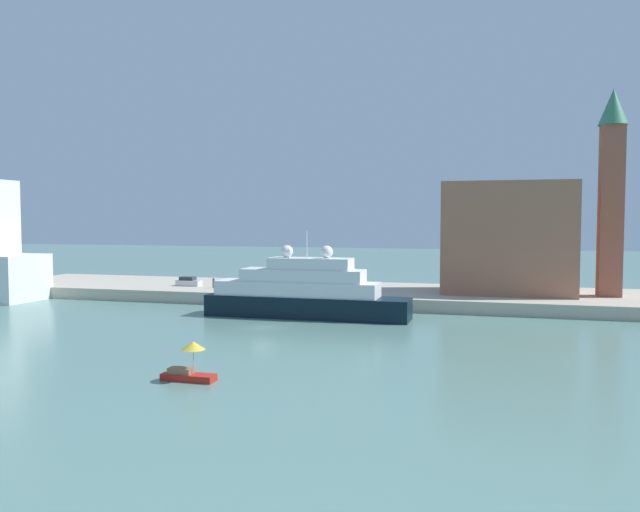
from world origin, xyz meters
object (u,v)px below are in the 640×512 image
(harbor_building, at_px, (508,238))
(bell_tower, at_px, (611,184))
(person_figure, at_px, (214,283))
(mooring_bollard, at_px, (288,291))
(small_motorboat, at_px, (189,365))
(large_yacht, at_px, (304,293))
(parked_car, at_px, (189,282))

(harbor_building, height_order, bell_tower, bell_tower)
(harbor_building, relative_size, bell_tower, 0.64)
(person_figure, relative_size, mooring_bollard, 2.07)
(small_motorboat, height_order, harbor_building, harbor_building)
(large_yacht, xyz_separation_m, mooring_bollard, (-5.01, 8.84, -0.87))
(large_yacht, xyz_separation_m, small_motorboat, (0.80, -32.27, -1.80))
(small_motorboat, relative_size, mooring_bollard, 5.13)
(parked_car, bearing_deg, small_motorboat, -62.56)
(small_motorboat, distance_m, mooring_bollard, 41.53)
(bell_tower, relative_size, mooring_bollard, 34.61)
(harbor_building, xyz_separation_m, parked_car, (-48.61, -3.48, -7.27))
(mooring_bollard, bearing_deg, parked_car, 161.10)
(small_motorboat, distance_m, person_figure, 49.76)
(bell_tower, distance_m, parked_car, 63.78)
(harbor_building, distance_m, mooring_bollard, 32.22)
(parked_car, height_order, mooring_bollard, parked_car)
(large_yacht, distance_m, parked_car, 28.40)
(small_motorboat, height_order, person_figure, person_figure)
(harbor_building, height_order, person_figure, harbor_building)
(harbor_building, xyz_separation_m, bell_tower, (13.37, -0.32, 7.44))
(small_motorboat, xyz_separation_m, bell_tower, (37.27, 50.75, 15.87))
(bell_tower, relative_size, person_figure, 16.72)
(bell_tower, xyz_separation_m, parked_car, (-61.98, -3.16, -14.71))
(parked_car, bearing_deg, harbor_building, 4.10)
(mooring_bollard, bearing_deg, large_yacht, -60.46)
(mooring_bollard, bearing_deg, person_figure, 161.28)
(person_figure, bearing_deg, large_yacht, -35.78)
(harbor_building, bearing_deg, parked_car, -175.90)
(harbor_building, distance_m, parked_car, 49.28)
(large_yacht, relative_size, parked_car, 6.65)
(large_yacht, xyz_separation_m, bell_tower, (38.07, 18.47, 14.07))
(harbor_building, distance_m, person_figure, 44.31)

